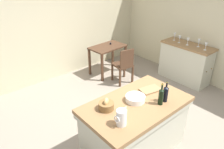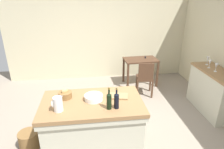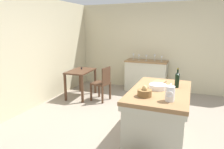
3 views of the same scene
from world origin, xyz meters
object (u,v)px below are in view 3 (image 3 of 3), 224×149
(writing_desk, at_px, (81,75))
(wine_glass_far_right, at_px, (133,56))
(wash_bowl, at_px, (158,87))
(cutting_board, at_px, (158,82))
(wine_bottle_amber, at_px, (177,80))
(wine_glass_far_left, at_px, (162,58))
(wine_glass_right, at_px, (139,56))
(wooden_chair, at_px, (102,83))
(island_table, at_px, (159,113))
(wine_glass_middle, at_px, (146,57))
(bread_basket, at_px, (145,92))
(wine_glass_left, at_px, (155,57))
(side_cabinet, at_px, (146,76))
(pitcher, at_px, (170,93))
(wine_bottle_dark, at_px, (177,79))

(writing_desk, bearing_deg, wine_glass_far_right, -43.06)
(wash_bowl, relative_size, cutting_board, 0.89)
(writing_desk, xyz_separation_m, wine_bottle_amber, (-1.16, -2.58, 0.38))
(writing_desk, bearing_deg, wine_glass_far_left, -59.49)
(wine_glass_right, bearing_deg, writing_desk, 130.88)
(writing_desk, relative_size, wine_glass_far_right, 5.05)
(wooden_chair, height_order, wine_glass_far_left, wine_glass_far_left)
(wine_glass_far_right, bearing_deg, wine_glass_right, -109.31)
(wine_glass_far_left, bearing_deg, wine_glass_right, 91.88)
(wooden_chair, height_order, cutting_board, cutting_board)
(wash_bowl, bearing_deg, island_table, -120.13)
(wine_glass_middle, bearing_deg, writing_desk, 126.63)
(wine_bottle_amber, bearing_deg, wooden_chair, 59.85)
(bread_basket, relative_size, wine_glass_middle, 1.22)
(wine_glass_left, bearing_deg, cutting_board, -167.95)
(side_cabinet, height_order, cutting_board, side_cabinet)
(writing_desk, distance_m, wooden_chair, 0.69)
(wash_bowl, bearing_deg, wine_bottle_amber, -53.73)
(cutting_board, xyz_separation_m, wine_glass_far_left, (2.15, 0.27, 0.16))
(bread_basket, bearing_deg, wine_glass_right, 16.01)
(wooden_chair, xyz_separation_m, wine_glass_far_left, (1.22, -1.30, 0.56))
(bread_basket, bearing_deg, wine_glass_left, 7.51)
(writing_desk, xyz_separation_m, wine_glass_left, (1.24, -1.77, 0.43))
(pitcher, bearing_deg, wooden_chair, 45.65)
(side_cabinet, relative_size, wine_bottle_amber, 3.77)
(side_cabinet, xyz_separation_m, wine_bottle_dark, (-2.25, -1.03, 0.54))
(wash_bowl, relative_size, wine_bottle_dark, 0.89)
(wine_bottle_amber, relative_size, wine_glass_right, 1.90)
(writing_desk, relative_size, wine_bottle_dark, 2.91)
(wine_bottle_amber, bearing_deg, wine_glass_far_left, 14.46)
(wine_bottle_dark, relative_size, wine_glass_middle, 1.85)
(island_table, relative_size, wine_glass_right, 9.06)
(side_cabinet, height_order, wine_glass_right, wine_glass_right)
(cutting_board, distance_m, wine_bottle_dark, 0.36)
(cutting_board, height_order, wine_glass_right, wine_glass_right)
(side_cabinet, relative_size, wine_glass_middle, 7.20)
(pitcher, bearing_deg, wine_glass_middle, 18.24)
(side_cabinet, relative_size, wine_glass_left, 6.79)
(wooden_chair, bearing_deg, side_cabinet, -34.56)
(wine_bottle_dark, distance_m, wine_glass_right, 2.53)
(wooden_chair, bearing_deg, wine_glass_left, -40.15)
(wine_glass_left, height_order, wine_glass_far_right, wine_glass_far_right)
(writing_desk, xyz_separation_m, wine_glass_far_right, (1.21, -1.13, 0.43))
(side_cabinet, xyz_separation_m, wine_bottle_amber, (-2.36, -1.04, 0.54))
(writing_desk, height_order, wine_glass_right, wine_glass_right)
(wash_bowl, bearing_deg, wine_bottle_dark, -41.74)
(wine_bottle_dark, relative_size, wine_bottle_amber, 0.97)
(pitcher, distance_m, wine_glass_middle, 3.19)
(wash_bowl, distance_m, wine_bottle_amber, 0.37)
(side_cabinet, relative_size, bread_basket, 5.90)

